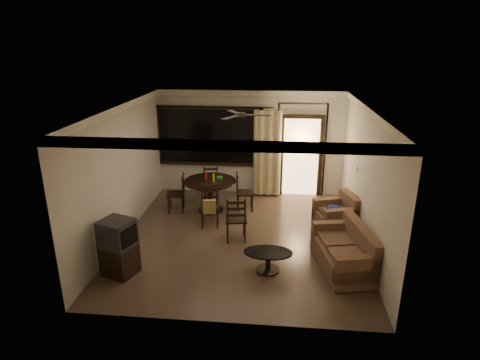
# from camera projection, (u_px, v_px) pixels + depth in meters

# --- Properties ---
(ground) EXTENTS (5.50, 5.50, 0.00)m
(ground) POSITION_uv_depth(u_px,v_px,m) (241.00, 238.00, 8.61)
(ground) COLOR #7F6651
(ground) RESTS_ON ground
(room_shell) EXTENTS (5.50, 6.70, 5.50)m
(room_shell) POSITION_uv_depth(u_px,v_px,m) (273.00, 136.00, 9.62)
(room_shell) COLOR beige
(room_shell) RESTS_ON ground
(dining_table) EXTENTS (1.26, 1.26, 1.01)m
(dining_table) POSITION_uv_depth(u_px,v_px,m) (210.00, 187.00, 9.80)
(dining_table) COLOR black
(dining_table) RESTS_ON ground
(dining_chair_west) EXTENTS (0.48, 0.48, 0.95)m
(dining_chair_west) POSITION_uv_depth(u_px,v_px,m) (177.00, 200.00, 9.87)
(dining_chair_west) COLOR black
(dining_chair_west) RESTS_ON ground
(dining_chair_east) EXTENTS (0.48, 0.48, 0.95)m
(dining_chair_east) POSITION_uv_depth(u_px,v_px,m) (244.00, 199.00, 9.95)
(dining_chair_east) COLOR black
(dining_chair_east) RESTS_ON ground
(dining_chair_south) EXTENTS (0.48, 0.53, 0.95)m
(dining_chair_south) POSITION_uv_depth(u_px,v_px,m) (210.00, 213.00, 9.10)
(dining_chair_south) COLOR black
(dining_chair_south) RESTS_ON ground
(dining_chair_north) EXTENTS (0.48, 0.48, 0.95)m
(dining_chair_north) POSITION_uv_depth(u_px,v_px,m) (211.00, 189.00, 10.65)
(dining_chair_north) COLOR black
(dining_chair_north) RESTS_ON ground
(tv_cabinet) EXTENTS (0.68, 0.65, 1.05)m
(tv_cabinet) POSITION_uv_depth(u_px,v_px,m) (119.00, 247.00, 7.13)
(tv_cabinet) COLOR black
(tv_cabinet) RESTS_ON ground
(sofa) EXTENTS (1.09, 1.65, 0.82)m
(sofa) POSITION_uv_depth(u_px,v_px,m) (347.00, 253.00, 7.35)
(sofa) COLOR #401F1E
(sofa) RESTS_ON ground
(armchair) EXTENTS (1.01, 1.01, 0.82)m
(armchair) POSITION_uv_depth(u_px,v_px,m) (338.00, 216.00, 8.86)
(armchair) COLOR #401F1E
(armchair) RESTS_ON ground
(coffee_table) EXTENTS (0.89, 0.53, 0.39)m
(coffee_table) POSITION_uv_depth(u_px,v_px,m) (268.00, 258.00, 7.31)
(coffee_table) COLOR black
(coffee_table) RESTS_ON ground
(side_chair) EXTENTS (0.50, 0.50, 1.00)m
(side_chair) POSITION_uv_depth(u_px,v_px,m) (236.00, 227.00, 8.44)
(side_chair) COLOR black
(side_chair) RESTS_ON ground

